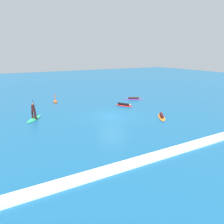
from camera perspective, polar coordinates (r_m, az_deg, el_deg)
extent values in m
plane|color=navy|center=(23.62, 0.00, -1.17)|extent=(120.00, 120.00, 0.00)
ellipsoid|color=red|center=(28.33, 3.12, 1.70)|extent=(1.81, 2.49, 0.09)
cylinder|color=black|center=(28.31, 3.03, 2.08)|extent=(1.01, 1.54, 0.28)
sphere|color=tan|center=(27.89, 4.69, 1.89)|extent=(0.32, 0.32, 0.24)
ellipsoid|color=purple|center=(32.32, 5.67, 3.34)|extent=(2.74, 2.03, 0.08)
cylinder|color=black|center=(32.28, 5.59, 3.67)|extent=(1.44, 1.05, 0.31)
sphere|color=brown|center=(32.35, 7.12, 3.69)|extent=(0.30, 0.30, 0.22)
ellipsoid|color=orange|center=(23.87, 12.79, -1.27)|extent=(2.19, 2.72, 0.09)
cylinder|color=#381414|center=(23.77, 12.83, -0.85)|extent=(1.07, 1.34, 0.31)
sphere|color=brown|center=(24.56, 12.60, -0.27)|extent=(0.33, 0.33, 0.23)
ellipsoid|color=#23B266|center=(23.98, -19.64, -1.70)|extent=(2.21, 2.67, 0.11)
cylinder|color=#381414|center=(24.04, -20.03, -0.60)|extent=(0.26, 0.26, 0.77)
cylinder|color=#381414|center=(23.67, -19.43, -0.79)|extent=(0.26, 0.26, 0.77)
cylinder|color=#381414|center=(23.69, -19.88, 0.92)|extent=(0.49, 0.49, 0.61)
sphere|color=brown|center=(23.59, -19.97, 1.93)|extent=(0.34, 0.34, 0.24)
cylinder|color=black|center=(23.46, -19.41, 0.61)|extent=(0.33, 0.26, 1.97)
cube|color=black|center=(23.70, -19.21, -1.58)|extent=(0.20, 0.17, 0.32)
sphere|color=#E55119|center=(30.87, -14.55, 2.53)|extent=(0.52, 0.52, 0.52)
cylinder|color=#E55119|center=(30.78, -14.61, 3.36)|extent=(0.12, 0.12, 1.18)
cube|color=white|center=(16.43, 17.42, -9.17)|extent=(23.13, 0.90, 0.18)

